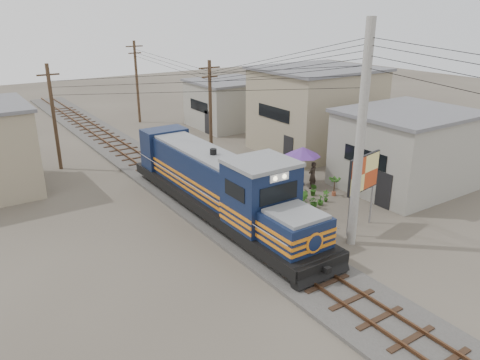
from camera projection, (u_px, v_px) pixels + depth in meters
ground at (285, 260)px, 20.34m from camera, size 120.00×120.00×0.00m
ballast at (181, 188)px, 28.11m from camera, size 3.60×70.00×0.16m
track at (181, 186)px, 28.05m from camera, size 1.15×70.00×0.12m
locomotive at (220, 186)px, 23.99m from camera, size 2.87×15.62×3.87m
utility_pole_main at (360, 139)px, 20.04m from camera, size 0.40×0.40×10.00m
wooden_pole_mid at (210, 109)px, 32.33m from camera, size 1.60×0.24×7.00m
wooden_pole_far at (137, 81)px, 43.31m from camera, size 1.60×0.24×7.50m
wooden_pole_left at (54, 115)px, 30.50m from camera, size 1.60×0.24×7.00m
power_lines at (185, 64)px, 24.27m from camera, size 9.65×19.00×3.30m
shophouse_front at (405, 149)px, 27.85m from camera, size 7.35×6.30×4.70m
shophouse_mid at (316, 109)px, 35.13m from camera, size 8.40×7.35×6.20m
shophouse_back at (228, 103)px, 42.49m from camera, size 6.30×6.30×4.20m
billboard at (364, 175)px, 22.17m from camera, size 2.46×0.60×3.83m
market_umbrella at (303, 152)px, 28.17m from camera, size 2.31×2.31×2.43m
vendor at (312, 175)px, 28.07m from camera, size 0.68×0.51×1.66m
plant_nursery at (295, 196)px, 26.09m from camera, size 3.15×3.25×1.12m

